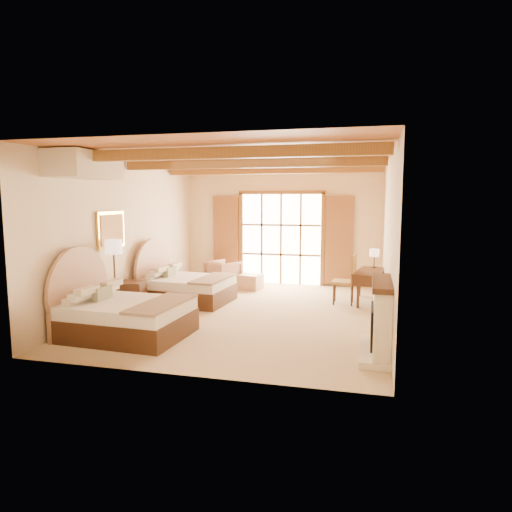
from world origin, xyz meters
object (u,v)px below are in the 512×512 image
(bed_near, at_px, (119,313))
(armchair, at_px, (223,274))
(bed_far, at_px, (182,285))
(nightstand, at_px, (131,296))
(desk, at_px, (370,285))

(bed_near, distance_m, armchair, 4.71)
(bed_far, relative_size, nightstand, 3.18)
(bed_far, xyz_separation_m, nightstand, (-0.67, -1.11, -0.06))
(bed_near, height_order, bed_far, bed_near)
(armchair, bearing_deg, desk, -163.88)
(bed_near, height_order, armchair, bed_near)
(bed_far, height_order, armchair, bed_far)
(armchair, bearing_deg, bed_far, 109.38)
(bed_near, relative_size, bed_far, 1.05)
(nightstand, xyz_separation_m, armchair, (1.04, 3.06, 0.04))
(bed_near, bearing_deg, bed_far, 93.08)
(bed_near, bearing_deg, armchair, 88.60)
(armchair, relative_size, desk, 0.55)
(bed_near, bearing_deg, desk, 44.53)
(nightstand, height_order, desk, desk)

